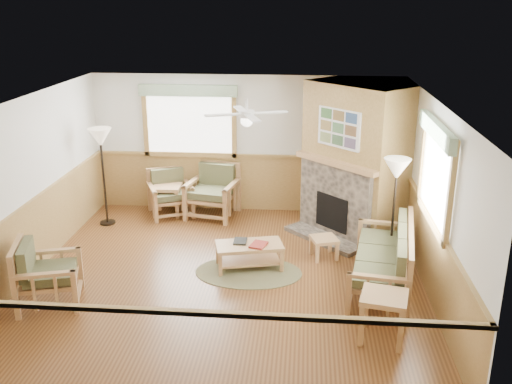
# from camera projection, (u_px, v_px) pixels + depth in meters

# --- Properties ---
(floor) EXTENTS (6.00, 6.00, 0.01)m
(floor) POSITION_uv_depth(u_px,v_px,m) (226.00, 277.00, 8.78)
(floor) COLOR brown
(floor) RESTS_ON ground
(ceiling) EXTENTS (6.00, 6.00, 0.01)m
(ceiling) POSITION_uv_depth(u_px,v_px,m) (223.00, 102.00, 7.91)
(ceiling) COLOR white
(ceiling) RESTS_ON floor
(wall_back) EXTENTS (6.00, 0.02, 2.70)m
(wall_back) POSITION_uv_depth(u_px,v_px,m) (246.00, 144.00, 11.17)
(wall_back) COLOR white
(wall_back) RESTS_ON floor
(wall_front) EXTENTS (6.00, 0.02, 2.70)m
(wall_front) POSITION_uv_depth(u_px,v_px,m) (181.00, 294.00, 5.52)
(wall_front) COLOR white
(wall_front) RESTS_ON floor
(wall_left) EXTENTS (0.02, 6.00, 2.70)m
(wall_left) POSITION_uv_depth(u_px,v_px,m) (28.00, 188.00, 8.59)
(wall_left) COLOR white
(wall_left) RESTS_ON floor
(wall_right) EXTENTS (0.02, 6.00, 2.70)m
(wall_right) POSITION_uv_depth(u_px,v_px,m) (434.00, 200.00, 8.10)
(wall_right) COLOR white
(wall_right) RESTS_ON floor
(wainscot) EXTENTS (6.00, 6.00, 1.10)m
(wainscot) POSITION_uv_depth(u_px,v_px,m) (226.00, 244.00, 8.60)
(wainscot) COLOR #A07B41
(wainscot) RESTS_ON floor
(fireplace) EXTENTS (3.11, 3.11, 2.70)m
(fireplace) POSITION_uv_depth(u_px,v_px,m) (355.00, 160.00, 10.11)
(fireplace) COLOR #A07B41
(fireplace) RESTS_ON floor
(window_back) EXTENTS (1.90, 0.16, 1.50)m
(window_back) POSITION_uv_depth(u_px,v_px,m) (188.00, 83.00, 10.85)
(window_back) COLOR white
(window_back) RESTS_ON wall_back
(window_right) EXTENTS (0.16, 1.90, 1.50)m
(window_right) POSITION_uv_depth(u_px,v_px,m) (443.00, 121.00, 7.53)
(window_right) COLOR white
(window_right) RESTS_ON wall_right
(ceiling_fan) EXTENTS (1.59, 1.59, 0.36)m
(ceiling_fan) POSITION_uv_depth(u_px,v_px,m) (247.00, 101.00, 8.18)
(ceiling_fan) COLOR white
(ceiling_fan) RESTS_ON ceiling
(sofa) EXTENTS (2.14, 1.15, 0.94)m
(sofa) POSITION_uv_depth(u_px,v_px,m) (382.00, 257.00, 8.34)
(sofa) COLOR tan
(sofa) RESTS_ON floor
(armchair_back_left) EXTENTS (1.04, 1.04, 0.88)m
(armchair_back_left) POSITION_uv_depth(u_px,v_px,m) (171.00, 193.00, 11.16)
(armchair_back_left) COLOR tan
(armchair_back_left) RESTS_ON floor
(armchair_back_right) EXTENTS (1.05, 1.05, 1.00)m
(armchair_back_right) POSITION_uv_depth(u_px,v_px,m) (212.00, 192.00, 11.07)
(armchair_back_right) COLOR tan
(armchair_back_right) RESTS_ON floor
(armchair_left) EXTENTS (1.02, 1.02, 0.92)m
(armchair_left) POSITION_uv_depth(u_px,v_px,m) (48.00, 273.00, 7.88)
(armchair_left) COLOR tan
(armchair_left) RESTS_ON floor
(coffee_table) EXTENTS (1.13, 0.75, 0.41)m
(coffee_table) POSITION_uv_depth(u_px,v_px,m) (249.00, 256.00, 8.99)
(coffee_table) COLOR tan
(coffee_table) RESTS_ON floor
(end_table_chairs) EXTENTS (0.55, 0.53, 0.60)m
(end_table_chairs) POSITION_uv_depth(u_px,v_px,m) (168.00, 200.00, 11.21)
(end_table_chairs) COLOR tan
(end_table_chairs) RESTS_ON floor
(end_table_sofa) EXTENTS (0.66, 0.64, 0.62)m
(end_table_sofa) POSITION_uv_depth(u_px,v_px,m) (383.00, 317.00, 7.07)
(end_table_sofa) COLOR tan
(end_table_sofa) RESTS_ON floor
(footstool) EXTENTS (0.51, 0.51, 0.35)m
(footstool) POSITION_uv_depth(u_px,v_px,m) (324.00, 248.00, 9.37)
(footstool) COLOR tan
(footstool) RESTS_ON floor
(braided_rug) EXTENTS (2.08, 2.08, 0.01)m
(braided_rug) POSITION_uv_depth(u_px,v_px,m) (249.00, 272.00, 8.90)
(braided_rug) COLOR brown
(braided_rug) RESTS_ON floor
(floor_lamp_left) EXTENTS (0.55, 0.55, 1.85)m
(floor_lamp_left) POSITION_uv_depth(u_px,v_px,m) (104.00, 177.00, 10.55)
(floor_lamp_left) COLOR black
(floor_lamp_left) RESTS_ON floor
(floor_lamp_right) EXTENTS (0.50, 0.50, 1.79)m
(floor_lamp_right) POSITION_uv_depth(u_px,v_px,m) (393.00, 214.00, 8.84)
(floor_lamp_right) COLOR black
(floor_lamp_right) RESTS_ON floor
(book_red) EXTENTS (0.30, 0.35, 0.03)m
(book_red) POSITION_uv_depth(u_px,v_px,m) (258.00, 244.00, 8.86)
(book_red) COLOR maroon
(book_red) RESTS_ON coffee_table
(book_dark) EXTENTS (0.20, 0.27, 0.03)m
(book_dark) POSITION_uv_depth(u_px,v_px,m) (240.00, 240.00, 9.00)
(book_dark) COLOR black
(book_dark) RESTS_ON coffee_table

